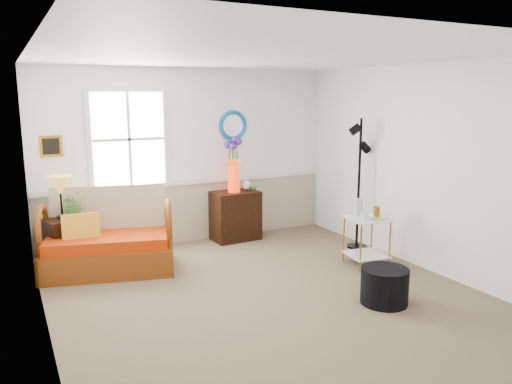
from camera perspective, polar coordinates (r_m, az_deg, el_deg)
name	(u,v)px	position (r m, az deg, el deg)	size (l,w,h in m)	color
floor	(270,298)	(5.64, 1.59, -12.03)	(4.50, 5.00, 0.01)	brown
ceiling	(271,56)	(5.21, 1.75, 15.32)	(4.50, 5.00, 0.01)	white
walls	(270,183)	(5.27, 1.67, 1.08)	(4.51, 5.01, 2.60)	white
wainscot	(192,212)	(7.67, -7.36, -2.33)	(4.46, 0.02, 0.90)	tan
chair_rail	(191,182)	(7.56, -7.42, 1.12)	(4.46, 0.04, 0.06)	silver
window	(129,139)	(7.22, -14.32, 5.85)	(1.14, 0.06, 1.44)	white
picture	(51,146)	(7.08, -22.40, 4.86)	(0.28, 0.03, 0.28)	#BB7917
mirror	(233,125)	(7.74, -2.68, 7.62)	(0.47, 0.47, 0.07)	#1375BB
loveseat	(107,231)	(6.58, -16.62, -4.34)	(1.59, 0.90, 1.04)	#753707
throw_pillow	(81,231)	(6.51, -19.35, -4.27)	(0.44, 0.11, 0.44)	orange
lamp_stand	(64,245)	(6.83, -21.11, -5.66)	(0.38, 0.38, 0.67)	black
table_lamp	(61,198)	(6.69, -21.41, -0.61)	(0.30, 0.30, 0.55)	gold
potted_plant	(74,207)	(6.74, -20.09, -1.63)	(0.32, 0.36, 0.28)	#477F2F
cabinet	(235,215)	(7.72, -2.38, -2.70)	(0.71, 0.45, 0.76)	black
flower_vase	(234,165)	(7.54, -2.57, 3.05)	(0.24, 0.24, 0.81)	#F5350A
side_table	(366,242)	(6.72, 12.51, -5.56)	(0.51, 0.51, 0.64)	#C28433
tabletop_items	(368,208)	(6.67, 12.72, -1.79)	(0.40, 0.40, 0.24)	silver
floor_lamp	(359,184)	(7.33, 11.67, 0.87)	(0.27, 0.27, 1.89)	black
ottoman	(384,286)	(5.62, 14.47, -10.35)	(0.51, 0.51, 0.39)	black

